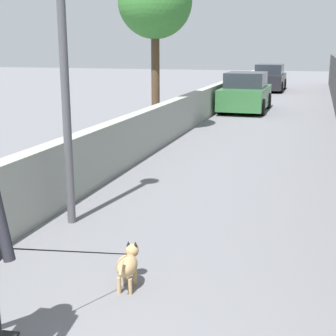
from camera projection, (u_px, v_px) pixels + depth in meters
ground_plane at (262, 132)px, 14.86m from camera, size 80.00×80.00×0.00m
wall_left at (168, 121)px, 13.54m from camera, size 48.00×0.30×1.06m
tree_left_far at (155, 3)px, 13.89m from camera, size 2.12×2.12×4.84m
lamp_post at (61, 1)px, 6.49m from camera, size 0.36×0.36×4.60m
dog at (127, 264)px, 5.22m from camera, size 1.89×0.75×1.06m
car_near at (245, 93)px, 19.61m from camera, size 3.85×1.80×1.54m
car_far at (269, 78)px, 28.74m from camera, size 4.14×1.80×1.54m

